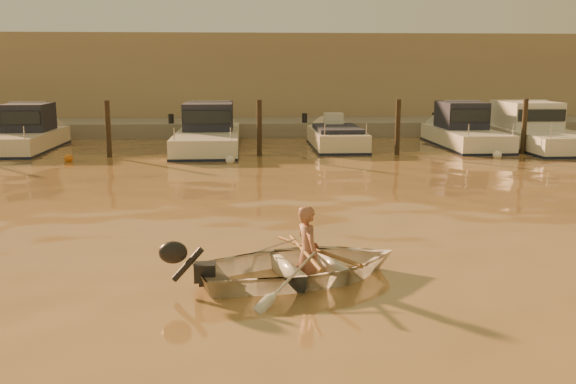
{
  "coord_description": "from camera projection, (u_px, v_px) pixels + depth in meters",
  "views": [
    {
      "loc": [
        -0.73,
        -9.04,
        3.14
      ],
      "look_at": [
        0.1,
        3.16,
        0.75
      ],
      "focal_mm": 40.0,
      "sensor_mm": 36.0,
      "label": 1
    }
  ],
  "objects": [
    {
      "name": "dinghy",
      "position": [
        302.0,
        266.0,
        9.63
      ],
      "size": [
        3.67,
        3.07,
        0.65
      ],
      "primitive_type": "imported",
      "rotation": [
        0.0,
        0.0,
        1.87
      ],
      "color": "silver",
      "rests_on": "ground_plane"
    },
    {
      "name": "oar_port",
      "position": [
        317.0,
        250.0,
        9.67
      ],
      "size": [
        1.07,
        1.87,
        0.13
      ],
      "primitive_type": "cylinder",
      "rotation": [
        1.54,
        0.0,
        0.51
      ],
      "color": "brown",
      "rests_on": "dinghy"
    },
    {
      "name": "person",
      "position": [
        308.0,
        252.0,
        9.62
      ],
      "size": [
        0.48,
        0.59,
        1.42
      ],
      "primitive_type": "imported",
      "rotation": [
        0.0,
        0.0,
        1.87
      ],
      "color": "#955F4A",
      "rests_on": "dinghy"
    },
    {
      "name": "quay",
      "position": [
        260.0,
        131.0,
        30.52
      ],
      "size": [
        52.0,
        4.0,
        1.0
      ],
      "primitive_type": "cube",
      "color": "gray",
      "rests_on": "ground_plane"
    },
    {
      "name": "piling_2",
      "position": [
        259.0,
        131.0,
        22.83
      ],
      "size": [
        0.18,
        0.18,
        2.2
      ],
      "primitive_type": "cylinder",
      "color": "#2D2319",
      "rests_on": "ground_plane"
    },
    {
      "name": "moored_boat_1",
      "position": [
        25.0,
        134.0,
        24.44
      ],
      "size": [
        1.99,
        6.0,
        1.75
      ],
      "primitive_type": null,
      "color": "beige",
      "rests_on": "ground_plane"
    },
    {
      "name": "fender_c",
      "position": [
        230.0,
        160.0,
        21.22
      ],
      "size": [
        0.3,
        0.3,
        0.3
      ],
      "primitive_type": "sphere",
      "color": "silver",
      "rests_on": "ground_plane"
    },
    {
      "name": "fender_e",
      "position": [
        497.0,
        155.0,
        22.52
      ],
      "size": [
        0.3,
        0.3,
        0.3
      ],
      "primitive_type": "sphere",
      "color": "white",
      "rests_on": "ground_plane"
    },
    {
      "name": "piling_4",
      "position": [
        524.0,
        129.0,
        23.47
      ],
      "size": [
        0.18,
        0.18,
        2.2
      ],
      "primitive_type": "cylinder",
      "color": "#2D2319",
      "rests_on": "ground_plane"
    },
    {
      "name": "piling_3",
      "position": [
        398.0,
        130.0,
        23.16
      ],
      "size": [
        0.18,
        0.18,
        2.2
      ],
      "primitive_type": "cylinder",
      "color": "#2D2319",
      "rests_on": "ground_plane"
    },
    {
      "name": "oar_starboard",
      "position": [
        305.0,
        252.0,
        9.6
      ],
      "size": [
        0.32,
        2.09,
        0.13
      ],
      "primitive_type": "cylinder",
      "rotation": [
        1.54,
        0.0,
        0.12
      ],
      "color": "brown",
      "rests_on": "dinghy"
    },
    {
      "name": "fender_b",
      "position": [
        68.0,
        158.0,
        21.68
      ],
      "size": [
        0.3,
        0.3,
        0.3
      ],
      "primitive_type": "sphere",
      "color": "#C66417",
      "rests_on": "ground_plane"
    },
    {
      "name": "moored_boat_3",
      "position": [
        336.0,
        142.0,
        25.31
      ],
      "size": [
        1.88,
        5.51,
        0.95
      ],
      "primitive_type": null,
      "color": "beige",
      "rests_on": "ground_plane"
    },
    {
      "name": "moored_boat_5",
      "position": [
        533.0,
        130.0,
        25.77
      ],
      "size": [
        2.49,
        8.28,
        1.75
      ],
      "primitive_type": null,
      "color": "silver",
      "rests_on": "ground_plane"
    },
    {
      "name": "waterfront_building",
      "position": [
        257.0,
        80.0,
        35.47
      ],
      "size": [
        46.0,
        7.0,
        4.8
      ],
      "primitive_type": "cube",
      "color": "#9E8466",
      "rests_on": "quay"
    },
    {
      "name": "piling_1",
      "position": [
        108.0,
        132.0,
        22.47
      ],
      "size": [
        0.18,
        0.18,
        2.2
      ],
      "primitive_type": "cylinder",
      "color": "#2D2319",
      "rests_on": "ground_plane"
    },
    {
      "name": "outboard_motor",
      "position": [
        204.0,
        272.0,
        9.09
      ],
      "size": [
        0.98,
        0.65,
        0.7
      ],
      "primitive_type": null,
      "rotation": [
        0.0,
        0.0,
        0.3
      ],
      "color": "black",
      "rests_on": "dinghy"
    },
    {
      "name": "ground_plane",
      "position": [
        296.0,
        283.0,
        9.5
      ],
      "size": [
        160.0,
        160.0,
        0.0
      ],
      "primitive_type": "plane",
      "color": "#906039",
      "rests_on": "ground"
    },
    {
      "name": "fender_d",
      "position": [
        351.0,
        151.0,
        23.54
      ],
      "size": [
        0.3,
        0.3,
        0.3
      ],
      "primitive_type": "sphere",
      "color": "#E74D1B",
      "rests_on": "ground_plane"
    },
    {
      "name": "moored_boat_2",
      "position": [
        208.0,
        133.0,
        24.9
      ],
      "size": [
        2.36,
        7.87,
        1.75
      ],
      "primitive_type": null,
      "color": "silver",
      "rests_on": "ground_plane"
    },
    {
      "name": "moored_boat_4",
      "position": [
        465.0,
        131.0,
        25.58
      ],
      "size": [
        2.04,
        6.37,
        1.75
      ],
      "primitive_type": null,
      "color": "silver",
      "rests_on": "ground_plane"
    }
  ]
}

